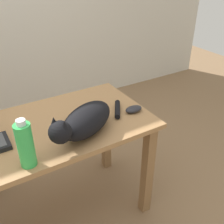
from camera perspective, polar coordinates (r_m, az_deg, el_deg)
The scene contains 4 objects.
desk at distance 1.54m, azimuth -22.11°, elevation -8.71°, with size 1.67×0.65×0.73m.
cat at distance 1.38m, azimuth -5.90°, elevation -1.92°, with size 0.55×0.34×0.20m.
computer_mouse at distance 1.61m, azimuth 4.67°, elevation 0.63°, with size 0.11×0.06×0.04m, color #232328.
water_bottle at distance 1.22m, azimuth -18.13°, elevation -6.70°, with size 0.07×0.07×0.24m.
Camera 1 is at (-0.08, -1.23, 1.55)m, focal length 42.49 mm.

